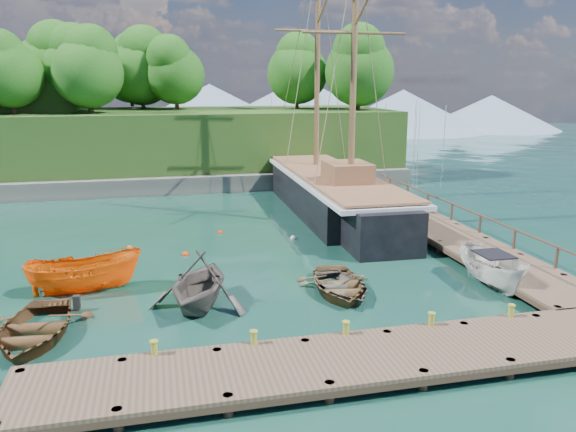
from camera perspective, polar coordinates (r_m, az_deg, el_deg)
name	(u,v)px	position (r m, az deg, el deg)	size (l,w,h in m)	color
ground	(257,299)	(22.84, -3.18, -8.38)	(160.00, 160.00, 0.00)	#153C31
dock_near	(361,359)	(17.43, 7.42, -14.24)	(20.00, 3.20, 1.10)	#4E3D2C
dock_east	(436,228)	(32.73, 14.77, -1.19)	(3.20, 24.00, 1.10)	#4E3D2C
bollard_0	(156,373)	(17.94, -13.29, -15.23)	(0.26, 0.26, 0.45)	olive
bollard_1	(254,361)	(18.13, -3.46, -14.54)	(0.26, 0.26, 0.45)	olive
bollard_2	(345,351)	(18.80, 5.84, -13.50)	(0.26, 0.26, 0.45)	olive
bollard_3	(430,342)	(19.90, 14.23, -12.27)	(0.26, 0.26, 0.45)	olive
bollard_4	(509,333)	(21.37, 21.54, -10.97)	(0.26, 0.26, 0.45)	olive
rowboat_0	(35,339)	(21.34, -24.34, -11.28)	(3.40, 4.76, 0.99)	brown
rowboat_1	(200,307)	(22.26, -8.97, -9.14)	(3.82, 4.43, 2.33)	#59504B
rowboat_2	(338,292)	(23.56, 5.11, -7.71)	(3.13, 4.38, 0.91)	brown
rowboat_3	(341,293)	(23.53, 5.40, -7.75)	(2.81, 3.93, 0.81)	#5C534B
motorboat_orange	(86,292)	(24.99, -19.82, -7.23)	(1.74, 4.64, 1.79)	orange
cabin_boat_white	(491,286)	(25.66, 19.93, -6.69)	(1.66, 4.43, 1.71)	silver
schooner	(331,196)	(37.28, 4.42, 2.09)	(5.34, 27.58, 20.24)	black
mooring_buoy_0	(62,273)	(27.69, -21.98, -5.39)	(0.35, 0.35, 0.35)	white
mooring_buoy_1	(186,255)	(28.73, -10.36, -3.92)	(0.35, 0.35, 0.35)	red
mooring_buoy_2	(215,271)	(26.13, -7.45, -5.59)	(0.37, 0.37, 0.37)	#DA5F00
mooring_buoy_3	(293,239)	(31.09, 0.53, -2.34)	(0.35, 0.35, 0.35)	silver
mooring_buoy_4	(130,248)	(30.49, -15.79, -3.19)	(0.28, 0.28, 0.28)	orange
mooring_buoy_5	(220,233)	(32.49, -6.88, -1.73)	(0.29, 0.29, 0.29)	red
headland	(44,116)	(53.13, -23.56, 9.26)	(51.00, 19.31, 12.90)	#474744
distant_ridge	(205,108)	(91.31, -8.38, 10.84)	(117.00, 40.00, 10.00)	#728CA5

